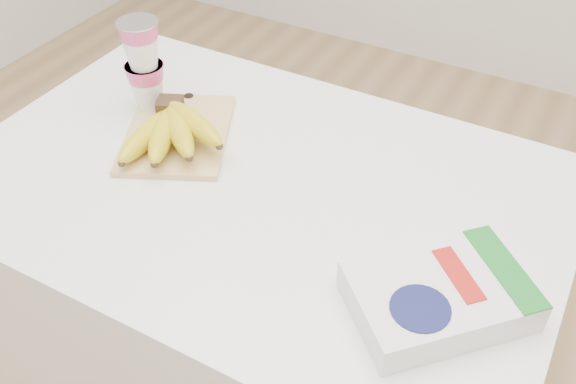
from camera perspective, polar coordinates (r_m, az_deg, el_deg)
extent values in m
cube|color=white|center=(1.44, -2.34, -11.46)|extent=(1.08, 0.72, 0.81)
cube|color=#E5C07D|center=(1.26, -9.79, 5.11)|extent=(0.29, 0.32, 0.01)
cube|color=#382816|center=(1.29, -10.43, 7.44)|extent=(0.06, 0.06, 0.03)
ellipsoid|color=gold|center=(1.22, -12.45, 4.95)|extent=(0.07, 0.20, 0.06)
sphere|color=#382816|center=(1.16, -14.55, 2.48)|extent=(0.01, 0.01, 0.01)
ellipsoid|color=gold|center=(1.21, -11.10, 5.05)|extent=(0.13, 0.19, 0.06)
sphere|color=#382816|center=(1.14, -11.79, 2.41)|extent=(0.01, 0.01, 0.01)
ellipsoid|color=gold|center=(1.20, -9.65, 5.44)|extent=(0.17, 0.16, 0.06)
sphere|color=#382816|center=(1.13, -8.78, 2.97)|extent=(0.01, 0.01, 0.01)
ellipsoid|color=gold|center=(1.21, -8.36, 6.07)|extent=(0.19, 0.12, 0.06)
sphere|color=#382816|center=(1.14, -6.12, 4.05)|extent=(0.01, 0.01, 0.01)
cylinder|color=silver|center=(1.25, -13.28, 14.49)|extent=(0.08, 0.08, 0.00)
cube|color=white|center=(0.95, 13.24, -9.01)|extent=(0.29, 0.29, 0.05)
cube|color=#197425|center=(0.97, 18.74, -6.38)|extent=(0.15, 0.15, 0.00)
cylinder|color=#131748|center=(0.89, 11.67, -10.10)|extent=(0.12, 0.12, 0.00)
cube|color=red|center=(0.94, 14.91, -7.08)|extent=(0.10, 0.09, 0.00)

